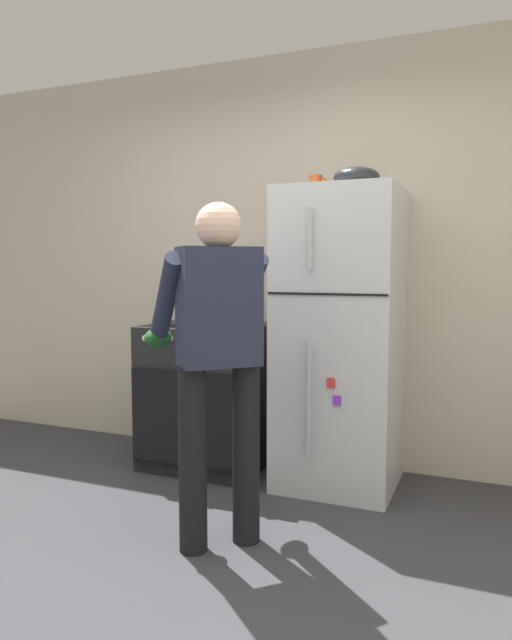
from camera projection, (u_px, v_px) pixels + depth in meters
ground at (126, 603)px, 2.26m from camera, size 8.00×8.00×0.00m
kitchen_wall_back at (290, 261)px, 3.94m from camera, size 6.00×0.10×2.70m
refrigerator at (341, 339)px, 3.46m from camera, size 0.68×0.72×1.76m
stove_range at (208, 395)px, 3.82m from camera, size 0.76×0.67×0.94m
person_cook at (217, 344)px, 2.68m from camera, size 0.68×0.71×1.60m
red_pot at (227, 317)px, 3.68m from camera, size 0.33×0.23×0.11m
coffee_mug at (316, 183)px, 3.48m from camera, size 0.11×0.08×0.10m
pepper_mill at (183, 308)px, 4.08m from camera, size 0.05×0.05×0.16m
mixing_bowl at (356, 177)px, 3.34m from camera, size 0.26×0.26×0.12m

